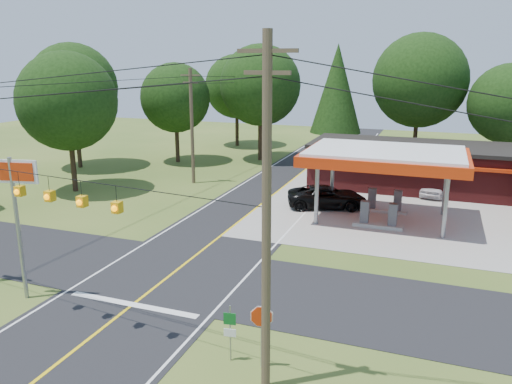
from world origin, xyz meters
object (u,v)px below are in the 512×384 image
(sedan_car, at_px, (435,186))
(big_stop_sign, at_px, (14,196))
(gas_canopy, at_px, (385,159))
(suv_car, at_px, (327,197))
(octagonal_stop_sign, at_px, (262,322))

(sedan_car, xyz_separation_m, big_stop_sign, (-17.34, -25.69, 4.14))
(gas_canopy, relative_size, suv_car, 1.82)
(suv_car, relative_size, sedan_car, 1.33)
(suv_car, height_order, sedan_car, suv_car)
(octagonal_stop_sign, bearing_deg, gas_canopy, 84.00)
(sedan_car, xyz_separation_m, octagonal_stop_sign, (-5.34, -27.01, 1.06))
(suv_car, xyz_separation_m, sedan_car, (7.49, 6.50, -0.06))
(big_stop_sign, bearing_deg, octagonal_stop_sign, -6.32)
(sedan_car, relative_size, big_stop_sign, 0.66)
(big_stop_sign, bearing_deg, suv_car, 62.83)
(suv_car, distance_m, sedan_car, 9.92)
(big_stop_sign, bearing_deg, sedan_car, 55.98)
(gas_canopy, relative_size, octagonal_stop_sign, 4.36)
(gas_canopy, xyz_separation_m, big_stop_sign, (-14.00, -17.69, 0.62))
(gas_canopy, bearing_deg, suv_car, 160.13)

